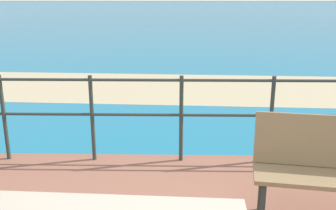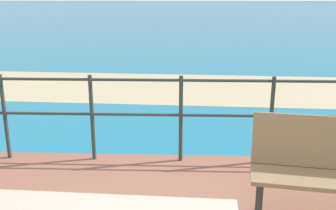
{
  "view_description": "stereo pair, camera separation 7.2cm",
  "coord_description": "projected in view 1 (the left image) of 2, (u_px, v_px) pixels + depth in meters",
  "views": [
    {
      "loc": [
        -0.06,
        -1.58,
        1.9
      ],
      "look_at": [
        -0.15,
        2.72,
        0.63
      ],
      "focal_mm": 41.4,
      "sensor_mm": 36.0,
      "label": 1
    },
    {
      "loc": [
        0.01,
        -1.58,
        1.9
      ],
      "look_at": [
        -0.15,
        2.72,
        0.63
      ],
      "focal_mm": 41.4,
      "sensor_mm": 36.0,
      "label": 2
    }
  ],
  "objects": [
    {
      "name": "sea_water",
      "position": [
        177.0,
        10.0,
        40.42
      ],
      "size": [
        90.0,
        90.0,
        0.01
      ],
      "primitive_type": "cube",
      "color": "teal",
      "rests_on": "ground"
    },
    {
      "name": "beach_strip",
      "position": [
        179.0,
        88.0,
        7.91
      ],
      "size": [
        54.06,
        5.19,
        0.01
      ],
      "primitive_type": "cube",
      "rotation": [
        0.0,
        0.0,
        -0.05
      ],
      "color": "tan",
      "rests_on": "ground"
    },
    {
      "name": "railing_fence",
      "position": [
        181.0,
        109.0,
        4.22
      ],
      "size": [
        5.94,
        0.04,
        0.98
      ],
      "color": "#2D3833",
      "rests_on": "patio_paving"
    }
  ]
}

